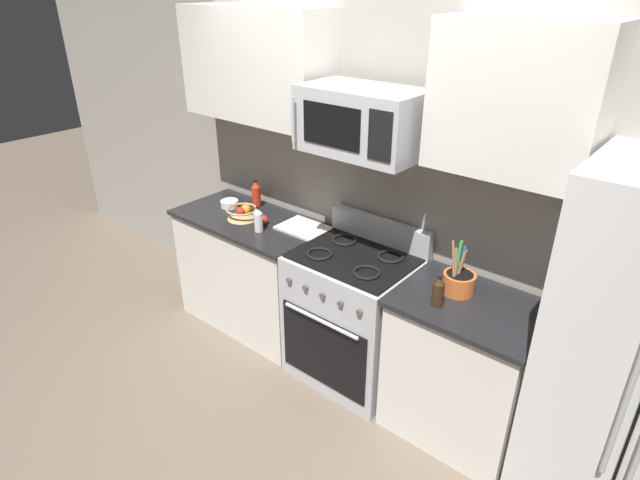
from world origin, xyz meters
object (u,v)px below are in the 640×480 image
(microwave, at_px, (362,121))
(bottle_hot_sauce, at_px, (256,194))
(utensil_crock, at_px, (459,282))
(prep_bowl, at_px, (230,203))
(apple_loose, at_px, (263,220))
(cutting_board, at_px, (304,228))
(range_oven, at_px, (353,316))
(fruit_basket, at_px, (242,213))
(bottle_vinegar, at_px, (258,220))
(bottle_soy, at_px, (438,292))

(microwave, relative_size, bottle_hot_sauce, 3.18)
(utensil_crock, relative_size, prep_bowl, 2.24)
(apple_loose, distance_m, cutting_board, 0.30)
(bottle_hot_sauce, bearing_deg, range_oven, -9.84)
(utensil_crock, height_order, apple_loose, utensil_crock)
(range_oven, height_order, fruit_basket, range_oven)
(microwave, bearing_deg, bottle_hot_sauce, 171.53)
(bottle_vinegar, bearing_deg, range_oven, 8.15)
(utensil_crock, height_order, cutting_board, utensil_crock)
(prep_bowl, bearing_deg, bottle_soy, -5.79)
(cutting_board, bearing_deg, microwave, -9.48)
(range_oven, relative_size, bottle_hot_sauce, 4.90)
(cutting_board, relative_size, bottle_vinegar, 1.84)
(range_oven, xyz_separation_m, cutting_board, (-0.54, 0.12, 0.44))
(bottle_hot_sauce, bearing_deg, bottle_soy, -10.70)
(microwave, relative_size, apple_loose, 10.13)
(fruit_basket, relative_size, bottle_hot_sauce, 1.03)
(apple_loose, bearing_deg, range_oven, 0.55)
(microwave, height_order, prep_bowl, microwave)
(fruit_basket, xyz_separation_m, apple_loose, (0.19, 0.03, -0.01))
(cutting_board, xyz_separation_m, prep_bowl, (-0.71, -0.06, 0.02))
(utensil_crock, relative_size, fruit_basket, 1.36)
(microwave, distance_m, utensil_crock, 1.05)
(fruit_basket, height_order, cutting_board, fruit_basket)
(range_oven, xyz_separation_m, prep_bowl, (-1.25, 0.05, 0.46))
(apple_loose, height_order, bottle_vinegar, bottle_vinegar)
(bottle_hot_sauce, bearing_deg, cutting_board, -7.48)
(bottle_vinegar, height_order, bottle_hot_sauce, bottle_hot_sauce)
(fruit_basket, bearing_deg, bottle_soy, -3.66)
(microwave, relative_size, cutting_board, 2.04)
(microwave, height_order, bottle_soy, microwave)
(utensil_crock, bearing_deg, apple_loose, -177.50)
(range_oven, xyz_separation_m, apple_loose, (-0.81, -0.01, 0.47))
(microwave, xyz_separation_m, utensil_crock, (0.68, 0.03, -0.80))
(apple_loose, relative_size, prep_bowl, 0.50)
(microwave, relative_size, fruit_basket, 3.08)
(utensil_crock, height_order, fruit_basket, utensil_crock)
(bottle_soy, height_order, bottle_hot_sauce, bottle_hot_sauce)
(utensil_crock, relative_size, apple_loose, 4.48)
(fruit_basket, relative_size, bottle_vinegar, 1.22)
(cutting_board, distance_m, bottle_vinegar, 0.32)
(bottle_soy, xyz_separation_m, bottle_vinegar, (-1.41, 0.03, -0.00))
(utensil_crock, distance_m, apple_loose, 1.49)
(range_oven, bearing_deg, bottle_vinegar, -171.85)
(bottle_vinegar, bearing_deg, bottle_hot_sauce, 138.01)
(bottle_hot_sauce, bearing_deg, utensil_crock, -4.25)
(range_oven, relative_size, utensil_crock, 3.48)
(fruit_basket, bearing_deg, bottle_vinegar, -16.59)
(fruit_basket, xyz_separation_m, bottle_vinegar, (0.25, -0.07, 0.04))
(range_oven, xyz_separation_m, fruit_basket, (-1.00, -0.03, 0.48))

